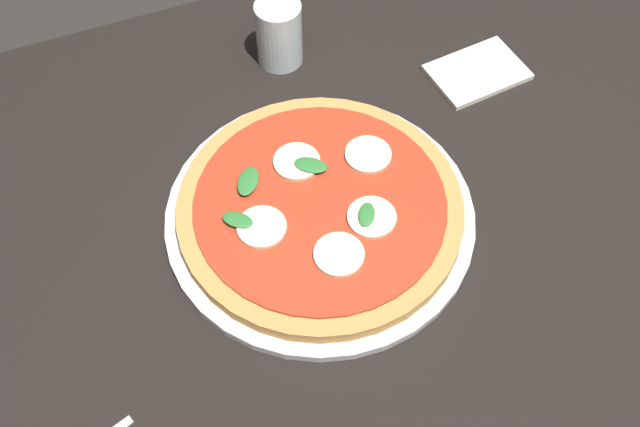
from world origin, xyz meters
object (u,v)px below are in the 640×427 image
object	(u,v)px
pizza	(320,207)
glass_cup	(279,33)
serving_tray	(320,215)
dining_table	(384,234)
napkin	(477,72)

from	to	relation	value
pizza	glass_cup	world-z (taller)	glass_cup
glass_cup	pizza	bearing A→B (deg)	79.38
serving_tray	dining_table	bearing A→B (deg)	-175.05
dining_table	pizza	world-z (taller)	pizza
dining_table	serving_tray	size ratio (longest dim) A/B	3.48
dining_table	pizza	bearing A→B (deg)	4.89
dining_table	glass_cup	distance (m)	0.31
dining_table	serving_tray	world-z (taller)	serving_tray
dining_table	glass_cup	size ratio (longest dim) A/B	13.85
pizza	napkin	xyz separation A→B (m)	(-0.30, -0.14, -0.02)
napkin	glass_cup	size ratio (longest dim) A/B	1.38
dining_table	pizza	distance (m)	0.16
napkin	dining_table	bearing A→B (deg)	33.94
serving_tray	pizza	distance (m)	0.02
napkin	glass_cup	xyz separation A→B (m)	(0.25, -0.13, 0.04)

